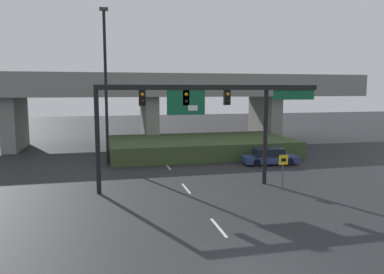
# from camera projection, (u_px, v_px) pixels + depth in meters

# --- Properties ---
(ground_plane) EXTENTS (160.00, 160.00, 0.00)m
(ground_plane) POSITION_uv_depth(u_px,v_px,m) (257.00, 274.00, 12.82)
(ground_plane) COLOR #262628
(lane_markings) EXTENTS (0.14, 23.30, 0.01)m
(lane_markings) POSITION_uv_depth(u_px,v_px,m) (176.00, 176.00, 27.18)
(lane_markings) COLOR silver
(lane_markings) RESTS_ON ground
(signal_gantry) EXTENTS (14.44, 0.44, 6.55)m
(signal_gantry) POSITION_uv_depth(u_px,v_px,m) (202.00, 106.00, 23.44)
(signal_gantry) COLOR black
(signal_gantry) RESTS_ON ground
(speed_limit_sign) EXTENTS (0.60, 0.11, 2.26)m
(speed_limit_sign) POSITION_uv_depth(u_px,v_px,m) (283.00, 167.00, 23.32)
(speed_limit_sign) COLOR #4C4C4C
(speed_limit_sign) RESTS_ON ground
(highway_light_pole_near) EXTENTS (0.70, 0.36, 12.80)m
(highway_light_pole_near) POSITION_uv_depth(u_px,v_px,m) (106.00, 83.00, 30.80)
(highway_light_pole_near) COLOR black
(highway_light_pole_near) RESTS_ON ground
(overpass_bridge) EXTENTS (49.76, 8.63, 7.93)m
(overpass_bridge) POSITION_uv_depth(u_px,v_px,m) (149.00, 95.00, 41.99)
(overpass_bridge) COLOR gray
(overpass_bridge) RESTS_ON ground
(grass_embankment) EXTENTS (17.35, 9.45, 1.51)m
(grass_embankment) POSITION_uv_depth(u_px,v_px,m) (201.00, 146.00, 36.50)
(grass_embankment) COLOR #384C28
(grass_embankment) RESTS_ON ground
(parked_sedan_near_right) EXTENTS (4.68, 2.23, 1.39)m
(parked_sedan_near_right) POSITION_uv_depth(u_px,v_px,m) (269.00, 157.00, 31.44)
(parked_sedan_near_right) COLOR navy
(parked_sedan_near_right) RESTS_ON ground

